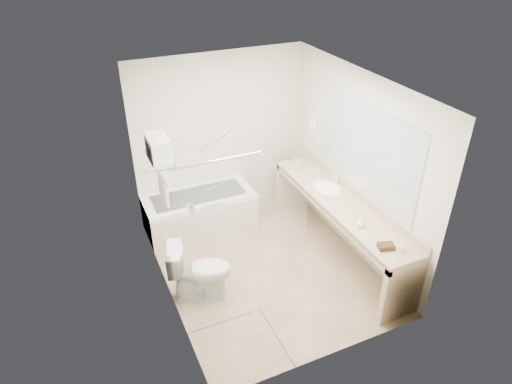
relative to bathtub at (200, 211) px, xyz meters
name	(u,v)px	position (x,y,z in m)	size (l,w,h in m)	color
floor	(265,266)	(0.50, -1.24, -0.28)	(3.20, 3.20, 0.00)	#9C8560
ceiling	(268,85)	(0.50, -1.24, 2.22)	(2.60, 3.20, 0.10)	white
wall_back	(220,136)	(0.50, 0.36, 0.97)	(2.60, 0.10, 2.50)	beige
wall_front	(339,265)	(0.50, -2.84, 0.97)	(2.60, 0.10, 2.50)	beige
wall_left	(160,210)	(-0.80, -1.24, 0.97)	(0.10, 3.20, 2.50)	beige
wall_right	(356,165)	(1.80, -1.24, 0.97)	(0.10, 3.20, 2.50)	beige
bathtub	(200,211)	(0.00, 0.00, 0.00)	(1.60, 0.73, 0.59)	white
grab_bar_short	(160,168)	(-0.45, 0.32, 0.67)	(0.03, 0.03, 0.40)	silver
grab_bar_long	(218,138)	(0.45, 0.32, 0.97)	(0.03, 0.03, 0.60)	silver
shower_enclosure	(249,256)	(-0.13, -2.16, 0.79)	(0.96, 0.91, 2.11)	silver
towel_shelf	(159,155)	(-0.67, -0.89, 1.48)	(0.24, 0.55, 0.81)	silver
vanity_counter	(340,215)	(1.52, -1.39, 0.36)	(0.55, 2.70, 0.95)	tan
sink	(327,189)	(1.55, -0.99, 0.54)	(0.40, 0.52, 0.14)	white
faucet	(337,180)	(1.70, -0.99, 0.65)	(0.03, 0.03, 0.14)	silver
mirror	(365,149)	(1.79, -1.39, 1.27)	(0.02, 2.00, 1.20)	#B0B6BD
hairdryer_unit	(313,123)	(1.75, -0.19, 1.17)	(0.08, 0.10, 0.18)	white
toilet	(200,271)	(-0.45, -1.40, 0.09)	(0.42, 0.76, 0.74)	white
amenity_basket	(386,246)	(1.43, -2.43, 0.60)	(0.18, 0.12, 0.06)	#462819
soap_bottle_a	(402,249)	(1.55, -2.54, 0.60)	(0.05, 0.12, 0.05)	white
soap_bottle_b	(361,223)	(1.42, -1.96, 0.62)	(0.09, 0.12, 0.09)	white
water_bottle_left	(313,173)	(1.50, -0.68, 0.66)	(0.06, 0.06, 0.18)	silver
water_bottle_mid	(302,167)	(1.45, -0.46, 0.66)	(0.05, 0.05, 0.18)	silver
water_bottle_right	(295,157)	(1.50, -0.14, 0.66)	(0.06, 0.06, 0.18)	silver
drinking_glass_near	(299,165)	(1.47, -0.34, 0.62)	(0.08, 0.08, 0.10)	silver
drinking_glass_far	(297,169)	(1.38, -0.45, 0.62)	(0.07, 0.07, 0.09)	silver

